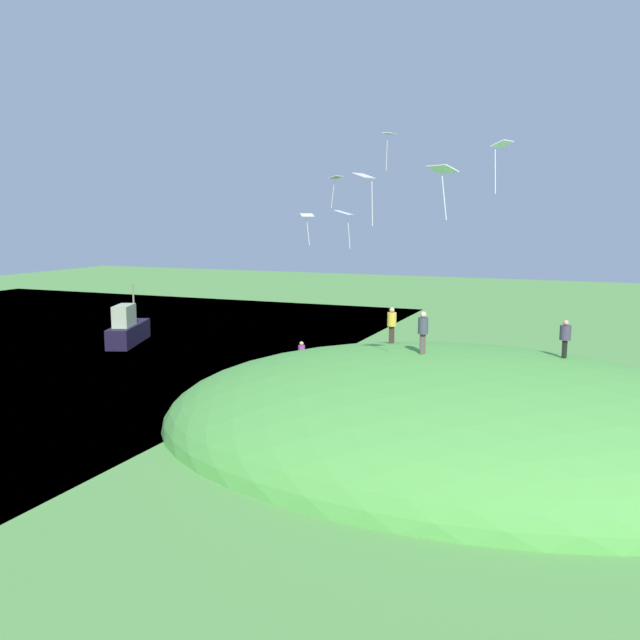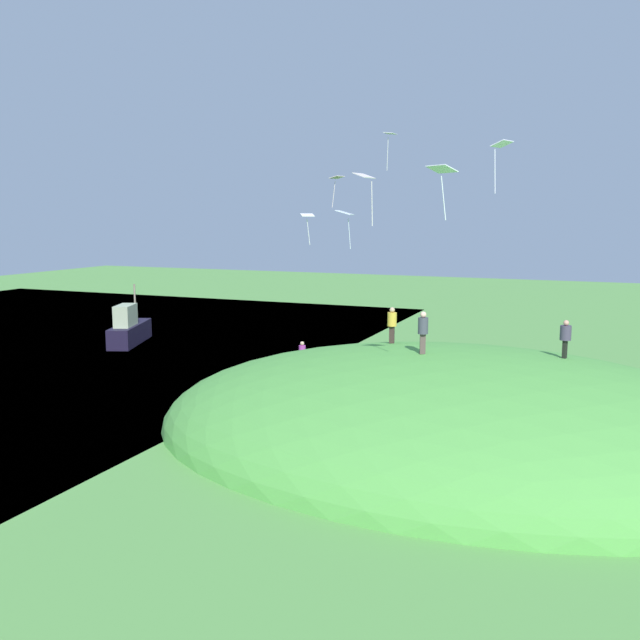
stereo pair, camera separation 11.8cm
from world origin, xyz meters
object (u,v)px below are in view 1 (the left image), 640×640
Objects in this scene: kite_3 at (307,218)px; kite_5 at (443,172)px; boat_on_lake at (128,330)px; person_with_child at (392,321)px; kite_6 at (501,147)px; mooring_post at (262,381)px; kite_1 at (365,179)px; kite_7 at (336,179)px; person_watching_kites at (302,352)px; kite_0 at (345,214)px; person_near_shore at (423,327)px; person_on_hilltop at (565,335)px; kite_4 at (389,136)px.

kite_3 is 12.74m from kite_5.
person_with_child reaches higher than boat_on_lake.
boat_on_lake is at bearing 152.00° from kite_6.
kite_5 is 3.75m from kite_6.
kite_1 is at bearing -39.27° from mooring_post.
person_with_child is 9.36m from mooring_post.
kite_6 is 18.71m from kite_7.
person_watching_kites is 0.83× the size of kite_7.
boat_on_lake is at bearing 176.10° from kite_7.
person_with_child is at bearing -35.95° from kite_0.
person_near_shore is at bearing 109.01° from kite_5.
kite_1 is at bearing 134.25° from person_on_hilltop.
kite_5 is at bearing 171.05° from person_on_hilltop.
kite_0 is at bearing 46.92° from boat_on_lake.
person_watching_kites is at bearing 117.91° from person_near_shore.
kite_5 is 0.94× the size of kite_6.
person_near_shore is at bearing 122.34° from person_with_child.
person_near_shore is 1.02× the size of kite_5.
kite_7 is at bearing 120.86° from kite_5.
person_with_child is 0.89× the size of kite_7.
mooring_post is (-1.51, -2.06, -1.38)m from person_watching_kites.
kite_4 is 1.14× the size of kite_6.
person_with_child is 6.48m from kite_0.
kite_6 is at bearing -29.47° from kite_3.
kite_4 is at bearing 84.70° from person_watching_kites.
boat_on_lake is at bearing 152.81° from kite_3.
person_near_shore is at bearing -43.73° from kite_0.
boat_on_lake is 3.93× the size of person_on_hilltop.
kite_7 reaches higher than person_watching_kites.
boat_on_lake is 20.38m from kite_7.
boat_on_lake is 3.24× the size of kite_0.
kite_0 is 1.11× the size of kite_5.
kite_0 is 7.62m from kite_4.
person_near_shore is at bearing -28.53° from kite_3.
kite_0 is at bearing 140.32° from kite_6.
kite_3 reaches higher than person_with_child.
kite_4 is 4.49m from kite_7.
person_with_child is (-2.22, 2.89, -0.25)m from person_near_shore.
mooring_post is at bearing -20.45° from person_with_child.
person_near_shore is 16.70m from kite_7.
person_near_shore is 9.17m from kite_3.
kite_5 is at bearing -13.42° from person_watching_kites.
kite_4 reaches higher than kite_5.
kite_6 reaches higher than person_on_hilltop.
kite_3 is at bearing 100.60° from person_on_hilltop.
kite_4 is (3.75, 4.26, 12.32)m from person_watching_kites.
kite_4 is 1.21× the size of kite_5.
person_on_hilltop reaches higher than mooring_post.
person_with_child is at bearing 102.92° from person_on_hilltop.
mooring_post is (-5.26, -6.32, -13.70)m from kite_4.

